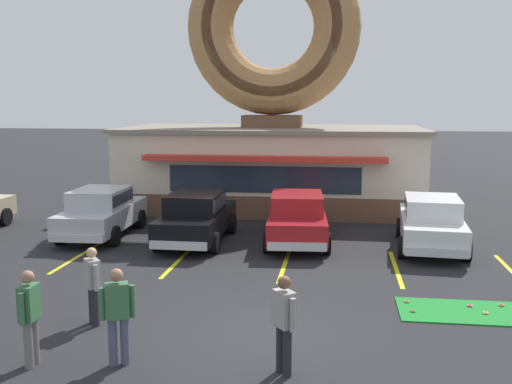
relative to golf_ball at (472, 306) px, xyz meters
name	(u,v)px	position (x,y,z in m)	size (l,w,h in m)	color
ground_plane	(261,334)	(-4.35, -2.03, -0.05)	(160.00, 160.00, 0.00)	#232326
donut_shop_building	(273,118)	(-5.68, 11.91, 3.69)	(12.30, 6.75, 10.96)	brown
putting_mat	(485,313)	(0.20, -0.28, -0.04)	(3.60, 1.51, 0.03)	#1E842D
mini_donut_near_left	(501,305)	(0.65, 0.16, 0.00)	(0.13, 0.13, 0.04)	#D17F47
mini_donut_near_right	(486,313)	(0.19, -0.38, 0.00)	(0.13, 0.13, 0.04)	#E5C666
mini_donut_mid_left	(470,306)	(-0.04, 0.03, 0.00)	(0.13, 0.13, 0.04)	#D8667F
mini_donut_mid_centre	(407,302)	(-1.37, 0.12, 0.00)	(0.13, 0.13, 0.04)	#A5724C
mini_donut_mid_right	(413,311)	(-1.31, -0.48, 0.00)	(0.13, 0.13, 0.04)	#A5724C
golf_ball	(472,306)	(0.00, 0.00, 0.00)	(0.04, 0.04, 0.04)	white
car_silver	(102,210)	(-10.67, 5.61, 0.82)	(2.08, 4.61, 1.60)	#B2B5BA
car_red	(297,216)	(-4.19, 5.50, 0.82)	(2.22, 4.67, 1.60)	maroon
car_white	(432,221)	(-0.11, 5.33, 0.82)	(2.22, 4.67, 1.60)	silver
car_black	(196,215)	(-7.36, 5.18, 0.82)	(1.99, 4.57, 1.60)	black
pedestrian_blue_sweater_man	(93,282)	(-7.75, -2.01, 0.82)	(0.42, 0.49, 1.59)	#232328
pedestrian_hooded_kid	(118,312)	(-6.58, -3.73, 0.89)	(0.55, 0.38, 1.69)	#474C66
pedestrian_leather_jacket_man	(284,320)	(-3.77, -3.68, 0.88)	(0.42, 0.49, 1.67)	#232328
pedestrian_clipboard_woman	(30,313)	(-8.04, -3.96, 0.88)	(0.24, 0.60, 1.67)	slate
trash_bin	(123,204)	(-11.16, 8.94, 0.45)	(0.57, 0.57, 0.97)	#232833
parking_stripe_far_left	(78,257)	(-10.35, 2.97, -0.05)	(0.12, 3.60, 0.01)	yellow
parking_stripe_left	(179,260)	(-7.35, 2.97, -0.05)	(0.12, 3.60, 0.01)	yellow
parking_stripe_mid_left	(285,264)	(-4.35, 2.97, -0.05)	(0.12, 3.60, 0.01)	yellow
parking_stripe_centre	(396,268)	(-1.35, 2.97, -0.05)	(0.12, 3.60, 0.01)	yellow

